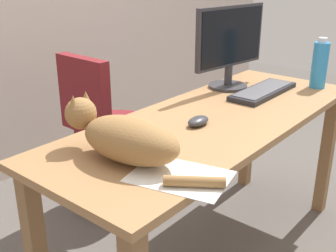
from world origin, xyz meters
The scene contains 8 objects.
desk centered at (0.00, 0.00, 0.62)m, with size 1.64×0.61×0.73m.
office_chair centered at (0.03, 0.73, 0.39)m, with size 0.48×0.48×0.90m.
monitor centered at (0.41, 0.19, 0.96)m, with size 0.48×0.20×0.41m.
keyboard centered at (0.43, 0.00, 0.74)m, with size 0.44×0.15×0.03m.
cat centered at (-0.54, 0.00, 0.81)m, with size 0.22×0.61×0.20m.
computer_mouse centered at (-0.13, -0.01, 0.75)m, with size 0.11×0.06×0.04m, color #333338.
paper_sheet centered at (-0.52, -0.22, 0.73)m, with size 0.21×0.30×0.00m, color white.
water_bottle centered at (0.71, -0.16, 0.85)m, with size 0.08×0.08×0.26m.
Camera 1 is at (-1.41, -0.91, 1.34)m, focal length 44.78 mm.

